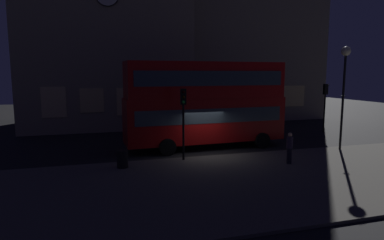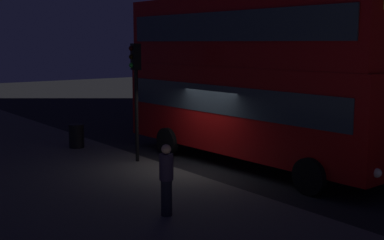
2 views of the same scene
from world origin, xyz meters
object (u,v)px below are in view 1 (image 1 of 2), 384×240
Objects in this scene: traffic_light_near_kerb at (183,109)px; litter_bin at (122,159)px; pedestrian at (289,148)px; double_decker_bus at (205,101)px; traffic_light_far_side at (325,98)px; street_lamp at (345,72)px.

traffic_light_near_kerb is 4.12m from litter_bin.
traffic_light_near_kerb reaches higher than pedestrian.
double_decker_bus reaches higher than traffic_light_far_side.
traffic_light_far_side is 18.09m from litter_bin.
traffic_light_near_kerb is 0.61× the size of street_lamp.
street_lamp is at bearing 10.36° from traffic_light_near_kerb.
traffic_light_far_side is at bearing -93.69° from pedestrian.
street_lamp is 7.13× the size of litter_bin.
pedestrian is 8.61m from litter_bin.
street_lamp is (7.90, -3.13, 1.83)m from double_decker_bus.
traffic_light_far_side reaches higher than pedestrian.
double_decker_bus is 11.54m from traffic_light_far_side.
traffic_light_far_side is 0.63× the size of street_lamp.
traffic_light_near_kerb is 14.62m from traffic_light_far_side.
street_lamp is 14.15m from litter_bin.
street_lamp reaches higher than litter_bin.
double_decker_bus is at bearing 33.27° from litter_bin.
street_lamp is (10.13, -0.11, 1.99)m from traffic_light_near_kerb.
traffic_light_near_kerb is 0.97× the size of traffic_light_far_side.
street_lamp is at bearing -114.37° from pedestrian.
traffic_light_far_side is 4.50× the size of litter_bin.
traffic_light_near_kerb is at bearing -128.68° from double_decker_bus.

